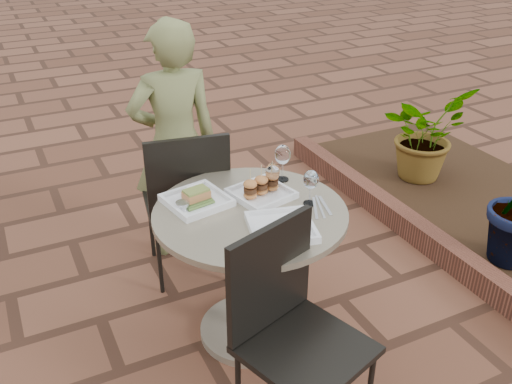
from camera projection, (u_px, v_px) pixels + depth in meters
name	position (u px, v px, depth m)	size (l,w,h in m)	color
ground	(202.00, 345.00, 2.88)	(60.00, 60.00, 0.00)	brown
cafe_table	(250.00, 255.00, 2.73)	(0.90, 0.90, 0.73)	gray
chair_far	(187.00, 195.00, 3.12)	(0.51, 0.51, 0.93)	black
chair_near	(289.00, 318.00, 2.23)	(0.56, 0.56, 0.93)	black
diner	(175.00, 143.00, 3.32)	(0.53, 0.35, 1.44)	olive
plate_salmon	(197.00, 199.00, 2.66)	(0.31, 0.31, 0.07)	white
plate_sliders	(261.00, 189.00, 2.72)	(0.31, 0.31, 0.17)	white
plate_tuna	(281.00, 227.00, 2.46)	(0.34, 0.34, 0.03)	white
wine_glass_right	(311.00, 180.00, 2.61)	(0.07, 0.07, 0.17)	white
wine_glass_mid	(273.00, 172.00, 2.70)	(0.07, 0.07, 0.16)	white
wine_glass_far	(283.00, 155.00, 2.82)	(0.08, 0.08, 0.19)	white
steel_ramekin	(183.00, 207.00, 2.60)	(0.06, 0.06, 0.05)	silver
cutlery_set	(320.00, 207.00, 2.64)	(0.10, 0.21, 0.00)	silver
planter_curb	(415.00, 230.00, 3.69)	(0.12, 3.00, 0.15)	brown
mulch_bed	(494.00, 212.00, 3.98)	(1.30, 3.00, 0.06)	black
potted_plant_a	(424.00, 133.00, 4.25)	(0.63, 0.55, 0.70)	#33662D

